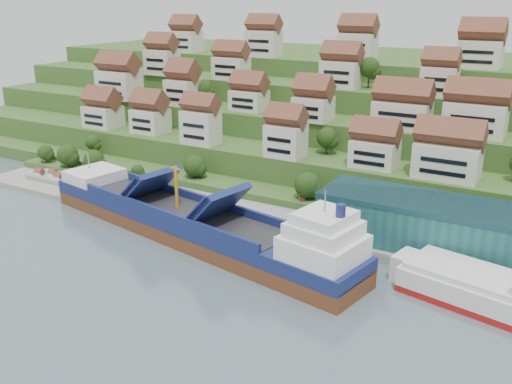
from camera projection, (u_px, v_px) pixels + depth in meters
The scene contains 11 objects.
ground at pixel (206, 240), 127.46m from camera, with size 300.00×300.00×0.00m, color slate.
quay at pixel (316, 230), 129.86m from camera, with size 180.00×14.00×2.20m, color gray.
pebble_beach at pixel (65, 183), 164.67m from camera, with size 45.00×20.00×1.00m, color gray.
hillside at pixel (368, 114), 208.67m from camera, with size 260.00×128.00×31.00m.
hillside_village at pixel (326, 95), 167.57m from camera, with size 157.16×62.65×29.19m.
hillside_trees at pixel (251, 136), 160.24m from camera, with size 140.78×62.50×31.03m.
warehouse at pixel (467, 230), 114.31m from camera, with size 60.00×15.00×10.00m, color #205959.
flagpole at pixel (300, 212), 124.79m from camera, with size 1.28×0.16×8.00m.
beach_huts at pixel (56, 178), 164.08m from camera, with size 14.40×3.70×2.20m.
cargo_ship at pixel (199, 226), 125.72m from camera, with size 87.13×29.00×19.21m.
second_ship at pixel (499, 295), 98.27m from camera, with size 33.85×18.12×9.31m.
Camera 1 is at (68.41, -95.63, 51.57)m, focal length 40.00 mm.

